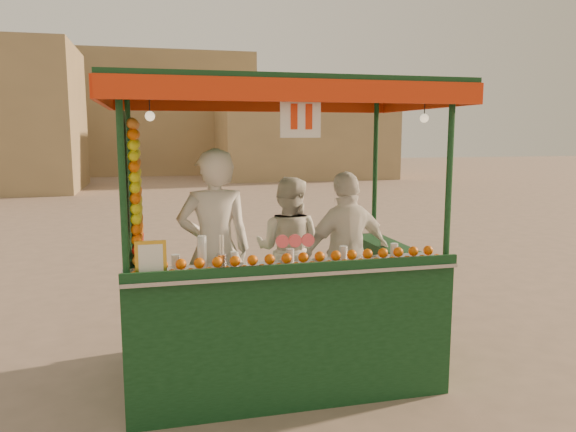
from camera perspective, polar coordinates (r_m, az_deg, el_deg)
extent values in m
plane|color=#756254|center=(5.97, -2.40, -14.84)|extent=(90.00, 90.00, 0.00)
cube|color=tan|center=(30.47, 1.46, 8.76)|extent=(9.00, 6.00, 5.00)
cube|color=tan|center=(35.41, -15.67, 10.03)|extent=(14.00, 7.00, 7.00)
cube|color=black|center=(5.72, -1.22, -14.15)|extent=(2.85, 1.75, 0.33)
cylinder|color=black|center=(5.59, -11.48, -14.51)|extent=(0.39, 0.11, 0.39)
cylinder|color=black|center=(5.98, 8.27, -12.85)|extent=(0.39, 0.11, 0.39)
cube|color=black|center=(4.85, 0.64, -10.73)|extent=(2.85, 0.33, 0.88)
cube|color=black|center=(5.50, -14.59, -8.69)|extent=(0.33, 1.43, 0.88)
cube|color=black|center=(6.00, 10.44, -7.09)|extent=(0.33, 1.43, 0.88)
cube|color=#B2B2B7|center=(4.75, 0.55, -5.42)|extent=(2.85, 0.50, 0.03)
cylinder|color=black|center=(4.35, -16.74, 2.96)|extent=(0.05, 0.05, 1.54)
cylinder|color=black|center=(5.02, 16.33, 3.68)|extent=(0.05, 0.05, 1.54)
cylinder|color=black|center=(5.99, -16.02, 4.41)|extent=(0.05, 0.05, 1.54)
cylinder|color=black|center=(6.49, 9.01, 4.93)|extent=(0.05, 0.05, 1.54)
cube|color=black|center=(5.29, -1.32, 13.04)|extent=(3.07, 1.97, 0.09)
cube|color=red|center=(4.33, 1.62, 12.88)|extent=(3.07, 0.04, 0.18)
cube|color=red|center=(6.25, -3.34, 11.53)|extent=(3.07, 0.04, 0.18)
cube|color=red|center=(5.17, -18.52, 11.74)|extent=(0.04, 1.97, 0.18)
cube|color=red|center=(5.82, 13.92, 11.52)|extent=(0.04, 1.97, 0.18)
cylinder|color=#FE4D56|center=(4.56, 0.74, -2.57)|extent=(0.11, 0.03, 0.11)
cube|color=gold|center=(4.43, -14.01, -4.45)|extent=(0.24, 0.02, 0.31)
cube|color=white|center=(4.40, 1.30, 10.24)|extent=(0.33, 0.02, 0.33)
sphere|color=#FFE5B2|center=(4.40, -14.10, 9.99)|extent=(0.08, 0.08, 0.08)
sphere|color=#FFE5B2|center=(4.97, 13.92, 9.80)|extent=(0.08, 0.08, 0.08)
imported|color=silver|center=(5.24, -7.60, -3.52)|extent=(0.70, 0.47, 1.91)
imported|color=white|center=(6.00, 0.04, -3.49)|extent=(0.97, 0.91, 1.58)
imported|color=white|center=(5.59, 6.13, -3.96)|extent=(1.04, 0.61, 1.67)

